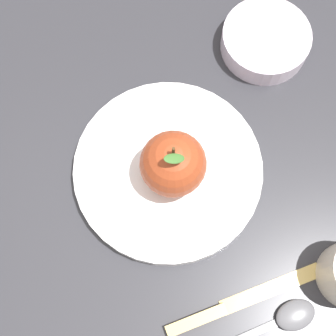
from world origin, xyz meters
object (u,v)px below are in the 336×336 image
(dinner_plate, at_px, (168,170))
(knife, at_px, (228,306))
(apple, at_px, (173,164))
(side_bowl, at_px, (266,39))
(spoon, at_px, (281,321))

(dinner_plate, xyz_separation_m, knife, (0.17, 0.06, -0.01))
(apple, bearing_deg, knife, 18.29)
(side_bowl, relative_size, spoon, 0.72)
(apple, xyz_separation_m, side_bowl, (-0.18, 0.14, -0.04))
(side_bowl, height_order, knife, side_bowl)
(apple, height_order, knife, apple)
(dinner_plate, height_order, knife, dinner_plate)
(dinner_plate, distance_m, knife, 0.18)
(dinner_plate, xyz_separation_m, apple, (0.01, 0.01, 0.05))
(apple, relative_size, knife, 0.48)
(knife, distance_m, spoon, 0.06)
(knife, height_order, spoon, spoon)
(apple, height_order, side_bowl, apple)
(side_bowl, bearing_deg, knife, -13.95)
(apple, height_order, spoon, apple)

